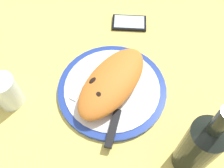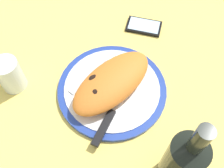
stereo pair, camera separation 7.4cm
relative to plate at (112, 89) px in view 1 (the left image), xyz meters
The scene contains 8 objects.
ground_plane 2.29cm from the plate, ahead, with size 150.00×150.00×3.00cm, color #EACC60.
plate is the anchor object (origin of this frame).
calzone 3.93cm from the plate, 150.68° to the right, with size 26.78×12.87×6.12cm.
fork 8.25cm from the plate, 68.29° to the right, with size 16.26×2.91×0.40cm.
knife 10.03cm from the plate, 38.86° to the left, with size 22.69×9.29×1.20cm.
smartphone 27.04cm from the plate, 159.17° to the right, with size 11.53×13.31×1.16cm.
water_glass 28.81cm from the plate, 49.83° to the right, with size 7.04×7.04×10.37cm.
wine_bottle 29.64cm from the plate, 76.17° to the left, with size 7.87×7.87×28.37cm.
Camera 1 is at (32.36, 21.31, 66.93)cm, focal length 42.61 mm.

